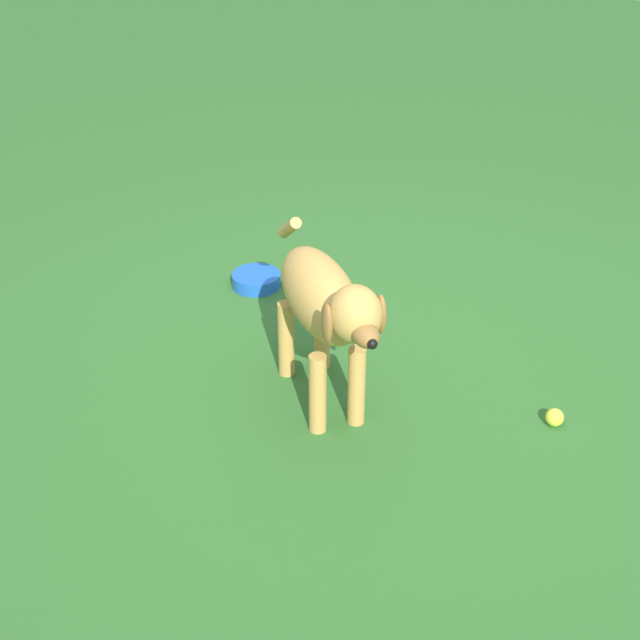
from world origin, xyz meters
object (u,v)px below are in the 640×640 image
tennis_ball_1 (331,283)px  water_bowl (256,280)px  dog (325,305)px  tennis_ball_0 (555,417)px

tennis_ball_1 → water_bowl: tennis_ball_1 is taller
dog → tennis_ball_0: size_ratio=12.24×
tennis_ball_1 → water_bowl: size_ratio=0.30×
dog → water_bowl: size_ratio=3.67×
tennis_ball_1 → tennis_ball_0: bearing=73.8°
tennis_ball_0 → water_bowl: (-0.19, -1.52, -0.00)m
tennis_ball_0 → dog: bearing=-63.0°
tennis_ball_1 → water_bowl: (0.17, -0.29, -0.00)m
dog → tennis_ball_1: 0.96m
tennis_ball_0 → tennis_ball_1: bearing=-106.2°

